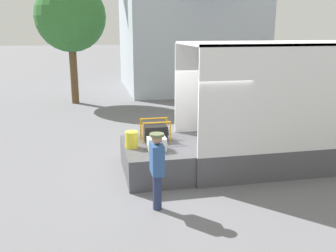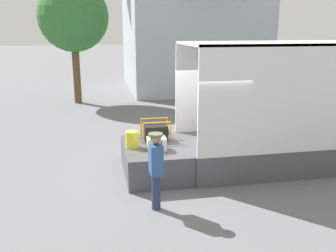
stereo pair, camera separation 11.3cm
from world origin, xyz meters
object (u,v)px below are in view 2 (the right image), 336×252
Objects in this scene: microwave at (157,144)px; orange_bucket at (132,139)px; portable_generator at (156,133)px; worker_person at (156,164)px; street_tree at (73,17)px; box_truck at (328,127)px.

orange_bucket reaches higher than microwave.
worker_person reaches higher than portable_generator.
worker_person is at bearing -80.73° from street_tree.
portable_generator is 2.46m from worker_person.
portable_generator is 1.82× the size of orange_bucket.
orange_bucket is 0.07× the size of street_tree.
box_truck reaches higher than portable_generator.
box_truck is 4.18× the size of worker_person.
street_tree reaches higher than microwave.
worker_person is 12.63m from street_tree.
portable_generator is 10.43m from street_tree.
box_truck is 4.74m from portable_generator.
worker_person is (-5.13, -1.97, -0.01)m from box_truck.
worker_person is (-0.42, -2.43, 0.04)m from portable_generator.
street_tree is at bearing 99.44° from orange_bucket.
microwave is 1.64m from worker_person.
street_tree reaches higher than worker_person.
street_tree reaches higher than portable_generator.
orange_bucket is at bearing 98.39° from worker_person.
portable_generator is 0.46× the size of worker_person.
microwave is 0.08× the size of street_tree.
portable_generator is (-4.72, 0.46, -0.04)m from box_truck.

